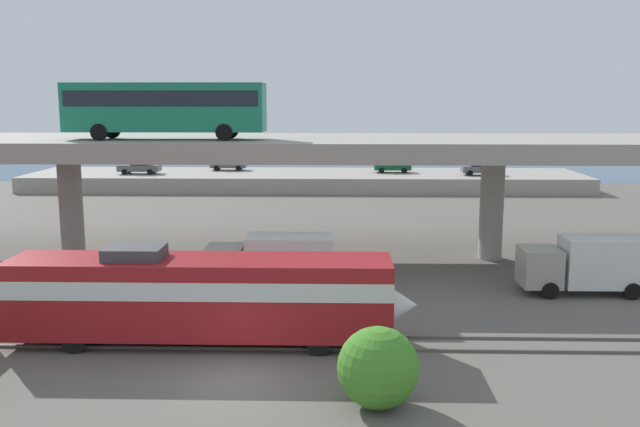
{
  "coord_description": "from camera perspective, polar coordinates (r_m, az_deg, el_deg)",
  "views": [
    {
      "loc": [
        3.78,
        -23.96,
        10.36
      ],
      "look_at": [
        2.62,
        19.45,
        2.99
      ],
      "focal_mm": 38.86,
      "sensor_mm": 36.0,
      "label": 1
    }
  ],
  "objects": [
    {
      "name": "train_locomotive",
      "position": [
        29.55,
        -8.25,
        -6.52
      ],
      "size": [
        17.09,
        3.04,
        4.18
      ],
      "color": "maroon",
      "rests_on": "ground_plane"
    },
    {
      "name": "parked_car_1",
      "position": [
        82.94,
        -7.58,
        4.09
      ],
      "size": [
        4.2,
        1.82,
        1.5
      ],
      "color": "#515459",
      "rests_on": "pier_parking_lot"
    },
    {
      "name": "parked_car_3",
      "position": [
        79.01,
        13.03,
        3.65
      ],
      "size": [
        4.09,
        1.9,
        1.5
      ],
      "color": "#515459",
      "rests_on": "pier_parking_lot"
    },
    {
      "name": "service_truck_east",
      "position": [
        37.19,
        -3.86,
        -3.96
      ],
      "size": [
        6.8,
        2.46,
        3.04
      ],
      "rotation": [
        0.0,
        0.0,
        3.14
      ],
      "color": "#9E998C",
      "rests_on": "ground_plane"
    },
    {
      "name": "pier_parking_lot",
      "position": [
        79.62,
        -1.21,
        2.77
      ],
      "size": [
        62.7,
        11.99,
        1.69
      ],
      "primitive_type": "cube",
      "color": "#9E998E",
      "rests_on": "ground_plane"
    },
    {
      "name": "highway_overpass",
      "position": [
        44.25,
        -3.39,
        5.27
      ],
      "size": [
        96.0,
        11.58,
        7.76
      ],
      "color": "#9E998E",
      "rests_on": "ground_plane"
    },
    {
      "name": "service_truck_west",
      "position": [
        39.35,
        21.31,
        -3.85
      ],
      "size": [
        6.8,
        2.46,
        3.04
      ],
      "rotation": [
        0.0,
        0.0,
        3.14
      ],
      "color": "#9E998C",
      "rests_on": "ground_plane"
    },
    {
      "name": "rail_strip_near",
      "position": [
        29.31,
        -6.09,
        -11.0
      ],
      "size": [
        110.0,
        0.12,
        0.12
      ],
      "primitive_type": "cube",
      "color": "#59544C",
      "rests_on": "ground_plane"
    },
    {
      "name": "parked_car_0",
      "position": [
        80.14,
        5.96,
        3.93
      ],
      "size": [
        4.21,
        1.85,
        1.5
      ],
      "color": "#0C4C26",
      "rests_on": "pier_parking_lot"
    },
    {
      "name": "ground_plane",
      "position": [
        26.38,
        -7.03,
        -13.57
      ],
      "size": [
        260.0,
        260.0,
        0.0
      ],
      "primitive_type": "plane",
      "color": "#605B54"
    },
    {
      "name": "transit_bus_on_overpass",
      "position": [
        43.29,
        -12.59,
        8.69
      ],
      "size": [
        12.0,
        2.68,
        3.4
      ],
      "color": "#197A56",
      "rests_on": "highway_overpass"
    },
    {
      "name": "rail_strip_far",
      "position": [
        30.76,
        -5.7,
        -9.98
      ],
      "size": [
        110.0,
        0.12,
        0.12
      ],
      "primitive_type": "cube",
      "color": "#59544C",
      "rests_on": "ground_plane"
    },
    {
      "name": "shrub_right",
      "position": [
        23.82,
        4.81,
        -12.53
      ],
      "size": [
        2.77,
        2.77,
        2.77
      ],
      "primitive_type": "sphere",
      "color": "#418627",
      "rests_on": "ground_plane"
    },
    {
      "name": "harbor_water",
      "position": [
        102.55,
        -0.6,
        3.84
      ],
      "size": [
        140.0,
        36.0,
        0.01
      ],
      "primitive_type": "cube",
      "color": "#2D5170",
      "rests_on": "ground_plane"
    },
    {
      "name": "parked_car_2",
      "position": [
        80.87,
        -14.63,
        3.72
      ],
      "size": [
        4.64,
        1.96,
        1.5
      ],
      "rotation": [
        0.0,
        0.0,
        3.14
      ],
      "color": "#515459",
      "rests_on": "pier_parking_lot"
    }
  ]
}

